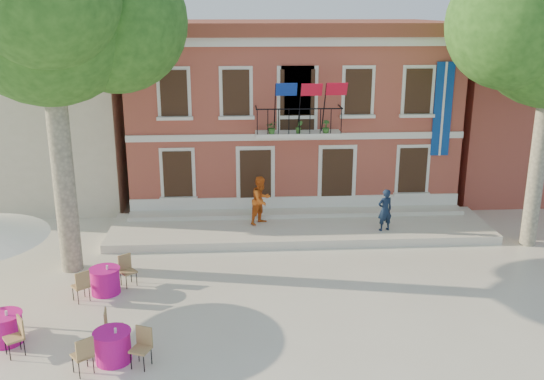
{
  "coord_description": "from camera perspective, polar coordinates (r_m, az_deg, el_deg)",
  "views": [
    {
      "loc": [
        -0.37,
        -16.7,
        8.0
      ],
      "look_at": [
        0.89,
        3.5,
        1.93
      ],
      "focal_mm": 40.0,
      "sensor_mm": 36.0,
      "label": 1
    }
  ],
  "objects": [
    {
      "name": "plane_tree_west",
      "position": [
        18.97,
        -20.45,
        15.3
      ],
      "size": [
        5.43,
        5.43,
        10.67
      ],
      "color": "#A59E84",
      "rests_on": "ground"
    },
    {
      "name": "neighbor_west",
      "position": [
        29.56,
        -21.64,
        6.21
      ],
      "size": [
        9.4,
        9.4,
        6.4
      ],
      "color": "beige",
      "rests_on": "ground"
    },
    {
      "name": "neighbor_east",
      "position": [
        31.57,
        23.73,
        6.58
      ],
      "size": [
        9.4,
        9.4,
        6.4
      ],
      "color": "#A2483A",
      "rests_on": "ground"
    },
    {
      "name": "pedestrian_orange",
      "position": [
        22.39,
        -1.03,
        -0.97
      ],
      "size": [
        1.11,
        1.11,
        1.82
      ],
      "primitive_type": "imported",
      "rotation": [
        0.0,
        0.0,
        0.77
      ],
      "color": "orange",
      "rests_on": "terrace"
    },
    {
      "name": "cafe_table_2",
      "position": [
        16.78,
        -23.83,
        -11.72
      ],
      "size": [
        1.44,
        1.82,
        0.95
      ],
      "color": "#CA1384",
      "rests_on": "ground"
    },
    {
      "name": "cafe_table_1",
      "position": [
        15.15,
        -14.76,
        -13.9
      ],
      "size": [
        1.86,
        1.73,
        0.95
      ],
      "color": "#CA1384",
      "rests_on": "ground"
    },
    {
      "name": "main_building",
      "position": [
        27.12,
        1.51,
        7.74
      ],
      "size": [
        13.5,
        9.59,
        7.5
      ],
      "color": "#A2483A",
      "rests_on": "ground"
    },
    {
      "name": "terrace",
      "position": [
        22.64,
        2.67,
        -3.61
      ],
      "size": [
        14.0,
        3.4,
        0.3
      ],
      "primitive_type": "cube",
      "color": "silver",
      "rests_on": "ground"
    },
    {
      "name": "cafe_table_0",
      "position": [
        18.5,
        -15.43,
        -8.14
      ],
      "size": [
        1.78,
        1.5,
        0.95
      ],
      "color": "#CA1384",
      "rests_on": "ground"
    },
    {
      "name": "pedestrian_navy",
      "position": [
        22.11,
        10.58,
        -1.86
      ],
      "size": [
        0.65,
        0.52,
        1.55
      ],
      "primitive_type": "imported",
      "rotation": [
        0.0,
        0.0,
        3.44
      ],
      "color": "#0F1C34",
      "rests_on": "terrace"
    },
    {
      "name": "ground",
      "position": [
        18.52,
        -2.09,
        -8.91
      ],
      "size": [
        90.0,
        90.0,
        0.0
      ],
      "primitive_type": "plane",
      "color": "beige",
      "rests_on": "ground"
    }
  ]
}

